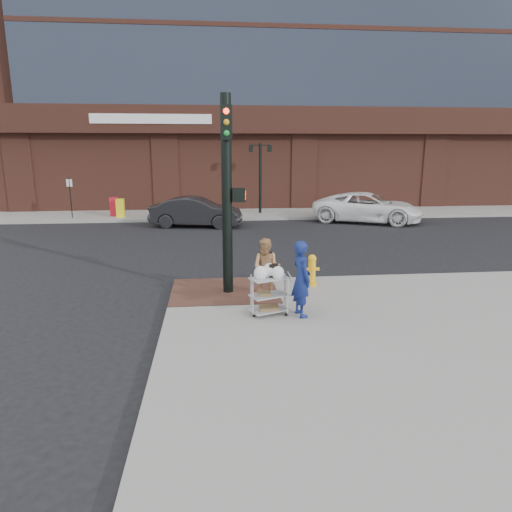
{
  "coord_description": "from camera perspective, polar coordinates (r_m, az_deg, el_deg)",
  "views": [
    {
      "loc": [
        -0.91,
        -10.76,
        3.83
      ],
      "look_at": [
        0.18,
        0.18,
        1.25
      ],
      "focal_mm": 32.0,
      "sensor_mm": 36.0,
      "label": 1
    }
  ],
  "objects": [
    {
      "name": "newsbox_yellow",
      "position": [
        26.41,
        -16.6,
        5.77
      ],
      "size": [
        0.44,
        0.4,
        1.02
      ],
      "primitive_type": "cube",
      "rotation": [
        0.0,
        0.0,
        0.03
      ],
      "color": "yellow",
      "rests_on": "sidewalk_far"
    },
    {
      "name": "pedestrian_tan",
      "position": [
        11.52,
        1.34,
        -1.49
      ],
      "size": [
        0.91,
        0.82,
        1.51
      ],
      "primitive_type": "imported",
      "rotation": [
        0.0,
        0.0,
        -0.43
      ],
      "color": "tan",
      "rests_on": "sidewalk_near"
    },
    {
      "name": "sedan_dark",
      "position": [
        23.24,
        -7.5,
        5.48
      ],
      "size": [
        4.76,
        2.38,
        1.5
      ],
      "primitive_type": "imported",
      "rotation": [
        0.0,
        0.0,
        1.39
      ],
      "color": "black",
      "rests_on": "ground"
    },
    {
      "name": "bank_building",
      "position": [
        43.42,
        2.58,
        26.95
      ],
      "size": [
        42.0,
        26.0,
        28.0
      ],
      "primitive_type": "cube",
      "color": "brown",
      "rests_on": "sidewalk_far"
    },
    {
      "name": "brick_curb_ramp",
      "position": [
        12.23,
        -3.98,
        -4.31
      ],
      "size": [
        2.8,
        2.4,
        0.01
      ],
      "primitive_type": "cube",
      "color": "#4B2A23",
      "rests_on": "sidewalk_near"
    },
    {
      "name": "traffic_signal_pole",
      "position": [
        11.58,
        -3.56,
        8.24
      ],
      "size": [
        0.61,
        0.51,
        5.0
      ],
      "color": "black",
      "rests_on": "sidewalk_near"
    },
    {
      "name": "sidewalk_far",
      "position": [
        44.97,
        11.81,
        8.15
      ],
      "size": [
        65.0,
        36.0,
        0.15
      ],
      "primitive_type": "cube",
      "color": "gray",
      "rests_on": "ground"
    },
    {
      "name": "ground",
      "position": [
        11.45,
        -0.81,
        -6.33
      ],
      "size": [
        220.0,
        220.0,
        0.0
      ],
      "primitive_type": "plane",
      "color": "black",
      "rests_on": "ground"
    },
    {
      "name": "woman_blue",
      "position": [
        10.23,
        5.7,
        -2.82
      ],
      "size": [
        0.55,
        0.71,
        1.73
      ],
      "primitive_type": "imported",
      "rotation": [
        0.0,
        0.0,
        1.8
      ],
      "color": "navy",
      "rests_on": "sidewalk_near"
    },
    {
      "name": "parking_sign",
      "position": [
        26.97,
        -22.16,
        6.76
      ],
      "size": [
        0.05,
        0.05,
        2.2
      ],
      "primitive_type": "cylinder",
      "color": "black",
      "rests_on": "sidewalk_far"
    },
    {
      "name": "lamp_post",
      "position": [
        26.94,
        0.53,
        10.64
      ],
      "size": [
        1.32,
        0.22,
        4.0
      ],
      "color": "black",
      "rests_on": "sidewalk_far"
    },
    {
      "name": "minivan_white",
      "position": [
        25.19,
        13.76,
        5.91
      ],
      "size": [
        6.28,
        4.78,
        1.58
      ],
      "primitive_type": "imported",
      "rotation": [
        0.0,
        0.0,
        1.14
      ],
      "color": "white",
      "rests_on": "ground"
    },
    {
      "name": "fire_hydrant",
      "position": [
        12.64,
        7.0,
        -1.71
      ],
      "size": [
        0.41,
        0.29,
        0.87
      ],
      "color": "yellow",
      "rests_on": "sidewalk_near"
    },
    {
      "name": "utility_cart",
      "position": [
        10.36,
        1.67,
        -4.5
      ],
      "size": [
        0.96,
        0.75,
        1.17
      ],
      "color": "#9F9FA4",
      "rests_on": "sidewalk_near"
    },
    {
      "name": "newsbox_red",
      "position": [
        27.02,
        -17.29,
        5.92
      ],
      "size": [
        0.45,
        0.41,
        1.05
      ],
      "primitive_type": "cube",
      "rotation": [
        0.0,
        0.0,
        0.02
      ],
      "color": "red",
      "rests_on": "sidewalk_far"
    }
  ]
}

